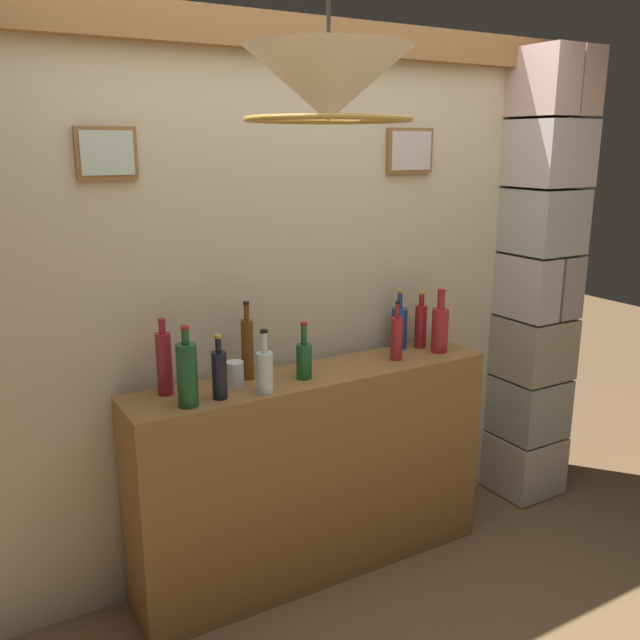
{
  "coord_description": "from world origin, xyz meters",
  "views": [
    {
      "loc": [
        -1.39,
        -1.56,
        1.92
      ],
      "look_at": [
        0.0,
        0.81,
        1.21
      ],
      "focal_mm": 38.2,
      "sensor_mm": 36.0,
      "label": 1
    }
  ],
  "objects_px": {
    "liquor_bottle_tequila": "(399,327)",
    "liquor_bottle_vermouth": "(421,325)",
    "liquor_bottle_rum": "(397,338)",
    "liquor_bottle_scotch": "(304,359)",
    "liquor_bottle_whiskey": "(247,347)",
    "liquor_bottle_port": "(440,328)",
    "liquor_bottle_rye": "(265,370)",
    "liquor_bottle_vodka": "(187,374)",
    "pendant_lamp": "(328,87)",
    "glass_tumbler_rocks": "(235,374)",
    "liquor_bottle_brandy": "(219,373)",
    "liquor_bottle_sherry": "(164,362)"
  },
  "relations": [
    {
      "from": "liquor_bottle_vodka",
      "to": "liquor_bottle_brandy",
      "type": "distance_m",
      "value": 0.14
    },
    {
      "from": "liquor_bottle_scotch",
      "to": "liquor_bottle_rye",
      "type": "distance_m",
      "value": 0.23
    },
    {
      "from": "liquor_bottle_sherry",
      "to": "pendant_lamp",
      "type": "xyz_separation_m",
      "value": [
        0.3,
        -0.74,
        0.99
      ]
    },
    {
      "from": "liquor_bottle_port",
      "to": "liquor_bottle_sherry",
      "type": "height_order",
      "value": "liquor_bottle_sherry"
    },
    {
      "from": "liquor_bottle_whiskey",
      "to": "liquor_bottle_vodka",
      "type": "relative_size",
      "value": 1.07
    },
    {
      "from": "liquor_bottle_rye",
      "to": "liquor_bottle_brandy",
      "type": "distance_m",
      "value": 0.18
    },
    {
      "from": "liquor_bottle_vermouth",
      "to": "glass_tumbler_rocks",
      "type": "relative_size",
      "value": 2.71
    },
    {
      "from": "liquor_bottle_vermouth",
      "to": "glass_tumbler_rocks",
      "type": "bearing_deg",
      "value": -177.37
    },
    {
      "from": "liquor_bottle_vodka",
      "to": "pendant_lamp",
      "type": "height_order",
      "value": "pendant_lamp"
    },
    {
      "from": "liquor_bottle_port",
      "to": "liquor_bottle_rye",
      "type": "bearing_deg",
      "value": -175.37
    },
    {
      "from": "liquor_bottle_rye",
      "to": "liquor_bottle_brandy",
      "type": "xyz_separation_m",
      "value": [
        -0.18,
        0.03,
        0.01
      ]
    },
    {
      "from": "liquor_bottle_whiskey",
      "to": "liquor_bottle_brandy",
      "type": "bearing_deg",
      "value": -140.95
    },
    {
      "from": "liquor_bottle_rum",
      "to": "liquor_bottle_sherry",
      "type": "xyz_separation_m",
      "value": [
        -1.05,
        0.1,
        0.03
      ]
    },
    {
      "from": "liquor_bottle_vermouth",
      "to": "liquor_bottle_scotch",
      "type": "bearing_deg",
      "value": -171.22
    },
    {
      "from": "liquor_bottle_scotch",
      "to": "liquor_bottle_brandy",
      "type": "bearing_deg",
      "value": -174.28
    },
    {
      "from": "liquor_bottle_port",
      "to": "liquor_bottle_rye",
      "type": "height_order",
      "value": "liquor_bottle_port"
    },
    {
      "from": "liquor_bottle_rum",
      "to": "liquor_bottle_vodka",
      "type": "xyz_separation_m",
      "value": [
        -1.02,
        -0.06,
        0.02
      ]
    },
    {
      "from": "liquor_bottle_scotch",
      "to": "liquor_bottle_whiskey",
      "type": "relative_size",
      "value": 0.73
    },
    {
      "from": "liquor_bottle_rum",
      "to": "liquor_bottle_vodka",
      "type": "height_order",
      "value": "liquor_bottle_vodka"
    },
    {
      "from": "liquor_bottle_port",
      "to": "liquor_bottle_sherry",
      "type": "bearing_deg",
      "value": 175.26
    },
    {
      "from": "liquor_bottle_brandy",
      "to": "glass_tumbler_rocks",
      "type": "height_order",
      "value": "liquor_bottle_brandy"
    },
    {
      "from": "liquor_bottle_tequila",
      "to": "liquor_bottle_vodka",
      "type": "xyz_separation_m",
      "value": [
        -1.14,
        -0.2,
        0.02
      ]
    },
    {
      "from": "glass_tumbler_rocks",
      "to": "liquor_bottle_rum",
      "type": "bearing_deg",
      "value": -3.93
    },
    {
      "from": "liquor_bottle_rum",
      "to": "liquor_bottle_rye",
      "type": "distance_m",
      "value": 0.71
    },
    {
      "from": "liquor_bottle_scotch",
      "to": "liquor_bottle_sherry",
      "type": "bearing_deg",
      "value": 168.77
    },
    {
      "from": "liquor_bottle_tequila",
      "to": "liquor_bottle_rum",
      "type": "bearing_deg",
      "value": -130.42
    },
    {
      "from": "liquor_bottle_whiskey",
      "to": "liquor_bottle_vodka",
      "type": "bearing_deg",
      "value": -152.82
    },
    {
      "from": "liquor_bottle_vermouth",
      "to": "glass_tumbler_rocks",
      "type": "height_order",
      "value": "liquor_bottle_vermouth"
    },
    {
      "from": "liquor_bottle_scotch",
      "to": "liquor_bottle_tequila",
      "type": "height_order",
      "value": "liquor_bottle_tequila"
    },
    {
      "from": "liquor_bottle_whiskey",
      "to": "pendant_lamp",
      "type": "relative_size",
      "value": 0.52
    },
    {
      "from": "liquor_bottle_vodka",
      "to": "liquor_bottle_port",
      "type": "bearing_deg",
      "value": 2.51
    },
    {
      "from": "liquor_bottle_rum",
      "to": "liquor_bottle_whiskey",
      "type": "height_order",
      "value": "liquor_bottle_whiskey"
    },
    {
      "from": "liquor_bottle_sherry",
      "to": "liquor_bottle_port",
      "type": "bearing_deg",
      "value": -4.74
    },
    {
      "from": "liquor_bottle_scotch",
      "to": "liquor_bottle_brandy",
      "type": "distance_m",
      "value": 0.4
    },
    {
      "from": "liquor_bottle_scotch",
      "to": "liquor_bottle_whiskey",
      "type": "height_order",
      "value": "liquor_bottle_whiskey"
    },
    {
      "from": "liquor_bottle_scotch",
      "to": "liquor_bottle_sherry",
      "type": "relative_size",
      "value": 0.79
    },
    {
      "from": "liquor_bottle_vodka",
      "to": "liquor_bottle_whiskey",
      "type": "bearing_deg",
      "value": 27.18
    },
    {
      "from": "liquor_bottle_tequila",
      "to": "liquor_bottle_whiskey",
      "type": "bearing_deg",
      "value": -177.41
    },
    {
      "from": "liquor_bottle_scotch",
      "to": "liquor_bottle_sherry",
      "type": "height_order",
      "value": "liquor_bottle_sherry"
    },
    {
      "from": "liquor_bottle_brandy",
      "to": "liquor_bottle_sherry",
      "type": "bearing_deg",
      "value": 137.97
    },
    {
      "from": "liquor_bottle_tequila",
      "to": "liquor_bottle_vermouth",
      "type": "height_order",
      "value": "liquor_bottle_tequila"
    },
    {
      "from": "liquor_bottle_port",
      "to": "liquor_bottle_scotch",
      "type": "bearing_deg",
      "value": -179.69
    },
    {
      "from": "pendant_lamp",
      "to": "liquor_bottle_whiskey",
      "type": "bearing_deg",
      "value": 85.89
    },
    {
      "from": "liquor_bottle_rye",
      "to": "liquor_bottle_brandy",
      "type": "height_order",
      "value": "liquor_bottle_rye"
    },
    {
      "from": "liquor_bottle_whiskey",
      "to": "liquor_bottle_tequila",
      "type": "bearing_deg",
      "value": 2.59
    },
    {
      "from": "liquor_bottle_whiskey",
      "to": "liquor_bottle_vermouth",
      "type": "height_order",
      "value": "liquor_bottle_whiskey"
    },
    {
      "from": "liquor_bottle_scotch",
      "to": "liquor_bottle_rum",
      "type": "height_order",
      "value": "liquor_bottle_rum"
    },
    {
      "from": "liquor_bottle_tequila",
      "to": "glass_tumbler_rocks",
      "type": "relative_size",
      "value": 2.8
    },
    {
      "from": "liquor_bottle_vermouth",
      "to": "liquor_bottle_brandy",
      "type": "height_order",
      "value": "liquor_bottle_vermouth"
    },
    {
      "from": "liquor_bottle_rye",
      "to": "liquor_bottle_brandy",
      "type": "relative_size",
      "value": 1.02
    }
  ]
}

